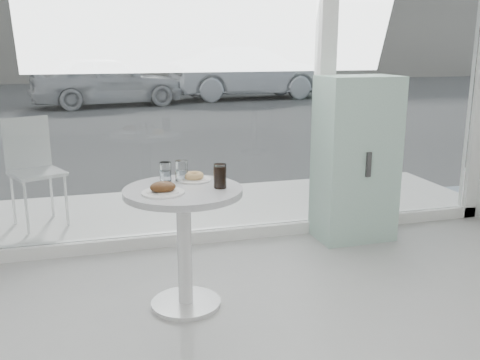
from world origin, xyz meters
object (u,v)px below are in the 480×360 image
object	(u,v)px
car_white	(107,81)
plate_donut	(194,177)
mint_cabinet	(355,159)
plate_fritter	(164,189)
patio_chair	(33,164)
water_tumbler_a	(165,173)
main_table	(184,223)
water_tumbler_b	(182,172)
cola_glass	(220,176)
car_silver	(249,73)

from	to	relation	value
car_white	plate_donut	bearing A→B (deg)	170.19
mint_cabinet	plate_fritter	world-z (taller)	mint_cabinet
mint_cabinet	plate_fritter	xyz separation A→B (m)	(-1.73, -0.95, 0.11)
patio_chair	plate_fritter	world-z (taller)	patio_chair
water_tumbler_a	plate_donut	bearing A→B (deg)	-12.98
main_table	water_tumbler_b	distance (m)	0.34
main_table	water_tumbler_a	world-z (taller)	water_tumbler_a
car_white	cola_glass	bearing A→B (deg)	170.74
main_table	cola_glass	distance (m)	0.37
car_white	water_tumbler_b	world-z (taller)	car_white
patio_chair	water_tumbler_a	world-z (taller)	patio_chair
patio_chair	car_white	size ratio (longest dim) A/B	0.24
patio_chair	plate_fritter	bearing A→B (deg)	-89.32
car_white	water_tumbler_b	size ratio (longest dim) A/B	30.95
mint_cabinet	cola_glass	size ratio (longest dim) A/B	9.32
cola_glass	car_white	bearing A→B (deg)	91.10
car_silver	water_tumbler_b	bearing A→B (deg)	157.32
main_table	water_tumbler_a	bearing A→B (deg)	109.26
plate_donut	water_tumbler_b	distance (m)	0.08
water_tumbler_a	water_tumbler_b	xyz separation A→B (m)	(0.10, -0.02, 0.00)
car_silver	water_tumbler_a	world-z (taller)	car_silver
car_white	plate_fritter	world-z (taller)	car_white
mint_cabinet	cola_glass	world-z (taller)	mint_cabinet
main_table	plate_fritter	bearing A→B (deg)	-146.68
main_table	water_tumbler_b	world-z (taller)	water_tumbler_b
water_tumbler_a	main_table	bearing A→B (deg)	-70.74
main_table	mint_cabinet	world-z (taller)	mint_cabinet
plate_fritter	mint_cabinet	bearing A→B (deg)	28.74
main_table	water_tumbler_b	bearing A→B (deg)	82.20
patio_chair	plate_donut	distance (m)	2.03
plate_fritter	main_table	bearing A→B (deg)	33.32
mint_cabinet	car_silver	xyz separation A→B (m)	(2.69, 12.16, 0.11)
water_tumbler_b	patio_chair	bearing A→B (deg)	122.16
car_silver	water_tumbler_a	size ratio (longest dim) A/B	39.70
plate_donut	water_tumbler_b	xyz separation A→B (m)	(-0.07, 0.02, 0.04)
plate_donut	car_silver	bearing A→B (deg)	71.95
plate_fritter	cola_glass	size ratio (longest dim) A/B	1.69
plate_fritter	water_tumbler_b	xyz separation A→B (m)	(0.15, 0.27, 0.03)
mint_cabinet	water_tumbler_b	distance (m)	1.72
plate_donut	water_tumbler_a	xyz separation A→B (m)	(-0.17, 0.04, 0.03)
main_table	patio_chair	world-z (taller)	patio_chair
mint_cabinet	plate_fritter	distance (m)	1.97
car_white	cola_glass	distance (m)	12.09
main_table	plate_donut	xyz separation A→B (m)	(0.10, 0.17, 0.24)
main_table	plate_fritter	world-z (taller)	plate_fritter
mint_cabinet	car_silver	distance (m)	12.46
car_white	water_tumbler_a	bearing A→B (deg)	169.35
water_tumbler_a	water_tumbler_b	bearing A→B (deg)	-12.46
water_tumbler_b	cola_glass	bearing A→B (deg)	-51.17
car_silver	plate_donut	size ratio (longest dim) A/B	22.24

